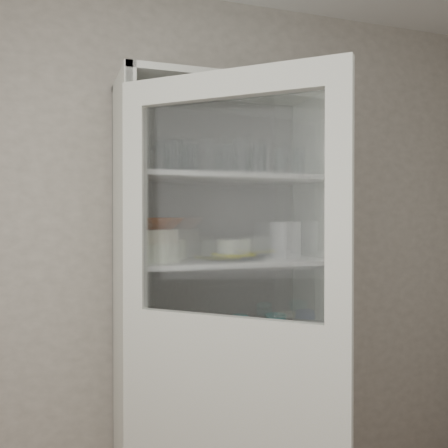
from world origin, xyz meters
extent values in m
cube|color=gray|center=(0.00, 1.50, 1.30)|extent=(3.60, 0.02, 2.60)
cube|color=silver|center=(-0.28, 1.27, 1.05)|extent=(0.03, 0.45, 2.10)
cube|color=silver|center=(0.68, 1.27, 1.05)|extent=(0.03, 0.45, 2.10)
cube|color=slate|center=(0.20, 1.49, 1.05)|extent=(1.00, 0.03, 2.10)
cube|color=silver|center=(0.20, 1.27, 2.08)|extent=(1.00, 0.45, 0.03)
cube|color=silver|center=(0.20, 1.26, 0.45)|extent=(0.94, 0.42, 0.02)
cube|color=silver|center=(0.20, 1.26, 0.85)|extent=(0.94, 0.42, 0.02)
cube|color=silver|center=(0.20, 1.26, 1.25)|extent=(0.94, 0.42, 0.02)
cube|color=silver|center=(0.20, 1.26, 1.65)|extent=(0.94, 0.42, 0.02)
cube|color=silver|center=(0.03, 0.74, 1.95)|extent=(0.68, 0.65, 0.10)
cube|color=silver|center=(-0.27, 1.02, 1.50)|extent=(0.09, 0.09, 0.80)
cube|color=silver|center=(0.32, 0.46, 1.50)|extent=(0.09, 0.09, 0.80)
cube|color=silver|center=(0.03, 0.74, 1.50)|extent=(0.53, 0.51, 0.78)
cylinder|color=silver|center=(-0.09, 1.14, 1.73)|extent=(0.07, 0.07, 0.13)
cylinder|color=silver|center=(0.01, 1.17, 1.73)|extent=(0.07, 0.07, 0.13)
cylinder|color=silver|center=(-0.01, 1.17, 1.73)|extent=(0.09, 0.09, 0.15)
cylinder|color=silver|center=(0.22, 1.12, 1.74)|extent=(0.09, 0.09, 0.15)
cylinder|color=silver|center=(0.33, 1.16, 1.74)|extent=(0.09, 0.09, 0.15)
cylinder|color=silver|center=(0.54, 1.16, 1.73)|extent=(0.07, 0.07, 0.13)
cylinder|color=silver|center=(0.44, 1.14, 1.73)|extent=(0.08, 0.08, 0.13)
cylinder|color=silver|center=(-0.05, 1.24, 1.74)|extent=(0.09, 0.09, 0.15)
cylinder|color=silver|center=(-0.21, 1.28, 1.73)|extent=(0.09, 0.09, 0.15)
cylinder|color=silver|center=(0.23, 1.28, 1.74)|extent=(0.09, 0.09, 0.15)
cylinder|color=silver|center=(0.19, 1.26, 1.73)|extent=(0.09, 0.09, 0.15)
cylinder|color=silver|center=(-0.14, 1.23, 1.30)|extent=(0.22, 0.22, 0.08)
cylinder|color=silver|center=(-0.06, 1.41, 1.31)|extent=(0.21, 0.21, 0.10)
cylinder|color=beige|center=(-0.14, 1.23, 1.38)|extent=(0.25, 0.25, 0.06)
imported|color=brown|center=(-0.14, 1.23, 1.43)|extent=(0.28, 0.28, 0.05)
cylinder|color=silver|center=(0.25, 1.27, 1.27)|extent=(0.35, 0.35, 0.02)
cube|color=yellow|center=(0.25, 1.27, 1.28)|extent=(0.18, 0.18, 0.01)
cylinder|color=silver|center=(0.25, 1.27, 1.32)|extent=(0.21, 0.21, 0.07)
cylinder|color=silver|center=(0.52, 1.27, 1.35)|extent=(0.15, 0.15, 0.18)
imported|color=navy|center=(0.49, 1.19, 0.91)|extent=(0.14, 0.14, 0.09)
imported|color=teal|center=(0.51, 1.35, 0.91)|extent=(0.14, 0.14, 0.10)
imported|color=silver|center=(0.37, 1.16, 0.91)|extent=(0.11, 0.11, 0.10)
cylinder|color=teal|center=(0.30, 1.33, 0.91)|extent=(0.09, 0.09, 0.09)
ellipsoid|color=teal|center=(0.30, 1.33, 0.96)|extent=(0.09, 0.09, 0.02)
cylinder|color=#A8AAB6|center=(-0.11, 1.20, 0.88)|extent=(0.10, 0.10, 0.04)
cylinder|color=silver|center=(-0.05, 1.32, 0.92)|extent=(0.11, 0.11, 0.12)
imported|color=beige|center=(0.00, 1.28, 0.50)|extent=(0.24, 0.24, 0.07)
cube|color=gray|center=(0.47, 1.28, 0.49)|extent=(0.22, 0.17, 0.06)
camera|label=1|loc=(-0.60, -0.98, 1.46)|focal=40.00mm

